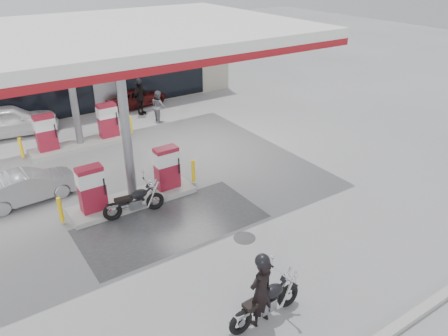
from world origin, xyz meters
The scene contains 15 objects.
ground centered at (0.00, 0.00, 0.00)m, with size 90.00×90.00×0.00m, color gray.
wet_patch centered at (0.50, 0.00, 0.00)m, with size 6.00×3.00×0.00m, color #4C4C4F.
drain_cover centered at (2.00, -2.00, 0.00)m, with size 0.70×0.70×0.01m, color #38383A.
store_building centered at (0.01, 15.94, 2.01)m, with size 22.00×8.22×4.00m.
canopy centered at (0.00, 5.00, 5.27)m, with size 16.00×10.02×5.51m.
pump_island_near centered at (0.00, 2.00, 0.71)m, with size 5.14×1.30×1.78m.
pump_island_far centered at (0.00, 8.00, 0.71)m, with size 5.14×1.30×1.78m.
main_motorcycle centered at (0.46, -4.96, 0.49)m, with size 2.16×0.83×1.11m.
biker_main centered at (0.27, -4.97, 0.94)m, with size 0.69×0.45×1.89m, color black.
parked_motorcycle centered at (-0.26, 1.20, 0.48)m, with size 2.13×0.82×1.09m.
sedan_white centered at (-2.37, 11.20, 0.75)m, with size 1.78×4.42×1.51m, color white.
attendant centered at (4.51, 9.00, 0.82)m, with size 0.79×0.62×1.63m, color slate.
hatchback_silver centered at (-3.02, 4.20, 0.56)m, with size 1.19×3.42×1.13m, color gray.
parked_car_right centered at (4.50, 12.00, 0.51)m, with size 1.71×3.70×1.03m, color #4F1111.
biker_walking centered at (4.15, 10.52, 0.94)m, with size 1.10×0.46×1.88m, color black.
Camera 1 is at (-4.82, -10.98, 8.10)m, focal length 35.00 mm.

